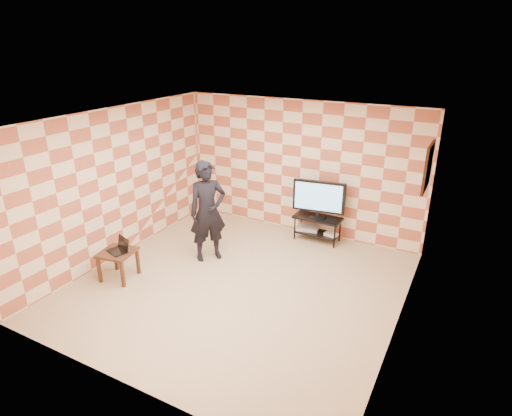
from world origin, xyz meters
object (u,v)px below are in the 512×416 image
Objects in this scene: tv at (319,198)px; person at (208,212)px; side_table at (118,256)px; tv_stand at (318,223)px.

tv is 2.20m from person.
side_table is at bearing -176.10° from person.
tv_stand is 1.53× the size of side_table.
tv_stand is 3.81m from side_table.
tv reaches higher than side_table.
side_table is at bearing -129.62° from tv_stand.
tv reaches higher than tv_stand.
tv is 0.56× the size of person.
side_table is at bearing -129.64° from tv.
tv_stand is at bearing 82.06° from tv.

